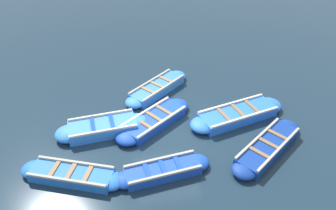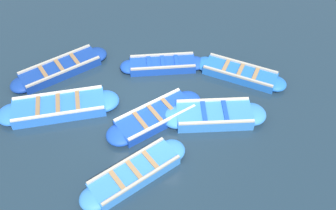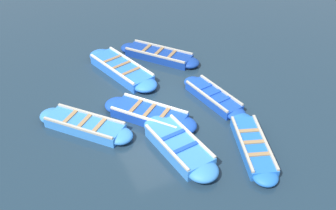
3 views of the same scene
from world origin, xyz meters
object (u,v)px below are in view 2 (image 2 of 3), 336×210
(boat_end_of_row, at_px, (240,73))
(boat_tucked, at_px, (60,69))
(boat_centre, at_px, (135,173))
(boat_outer_right, at_px, (163,65))
(boat_bow_out, at_px, (59,107))
(boat_far_corner, at_px, (214,116))
(boat_broadside, at_px, (155,117))

(boat_end_of_row, relative_size, boat_tucked, 1.01)
(boat_centre, bearing_deg, boat_outer_right, 175.37)
(boat_outer_right, relative_size, boat_centre, 1.01)
(boat_tucked, bearing_deg, boat_bow_out, 14.05)
(boat_bow_out, relative_size, boat_tucked, 1.20)
(boat_end_of_row, xyz_separation_m, boat_far_corner, (2.10, -0.92, 0.04))
(boat_bow_out, xyz_separation_m, boat_outer_right, (-2.38, 3.19, -0.03))
(boat_broadside, bearing_deg, boat_centre, -9.78)
(boat_outer_right, xyz_separation_m, boat_broadside, (2.52, -0.01, 0.01))
(boat_bow_out, distance_m, boat_tucked, 1.91)
(boat_outer_right, distance_m, boat_tucked, 3.70)
(boat_far_corner, bearing_deg, boat_outer_right, -141.16)
(boat_tucked, xyz_separation_m, boat_far_corner, (1.80, 5.53, 0.03))
(boat_centre, bearing_deg, boat_end_of_row, 144.45)
(boat_centre, bearing_deg, boat_tucked, -141.61)
(boat_centre, bearing_deg, boat_far_corner, 136.07)
(boat_broadside, distance_m, boat_far_corner, 1.90)
(boat_end_of_row, relative_size, boat_broadside, 1.04)
(boat_bow_out, relative_size, boat_end_of_row, 1.20)
(boat_broadside, bearing_deg, boat_far_corner, 95.83)
(boat_outer_right, bearing_deg, boat_tucked, -81.65)
(boat_tucked, height_order, boat_far_corner, boat_far_corner)
(boat_bow_out, distance_m, boat_end_of_row, 6.37)
(boat_outer_right, xyz_separation_m, boat_centre, (4.67, -0.38, 0.01))
(boat_bow_out, relative_size, boat_far_corner, 1.17)
(boat_centre, distance_m, boat_tucked, 5.28)
(boat_outer_right, height_order, boat_tucked, boat_tucked)
(boat_centre, distance_m, boat_far_corner, 3.25)
(boat_broadside, relative_size, boat_far_corner, 0.94)
(boat_end_of_row, relative_size, boat_centre, 1.08)
(boat_broadside, height_order, boat_centre, boat_centre)
(boat_outer_right, relative_size, boat_far_corner, 0.91)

